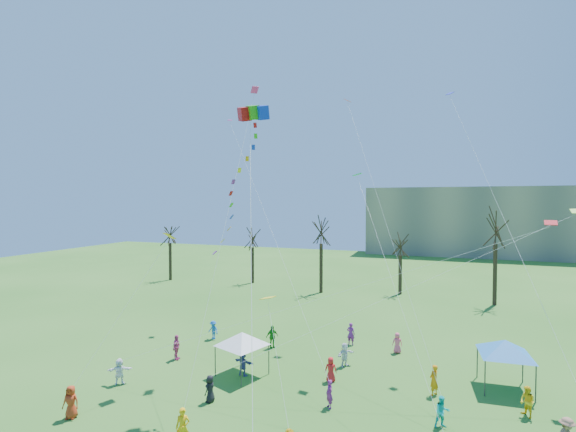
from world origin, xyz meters
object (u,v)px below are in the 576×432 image
(big_box_kite, at_px, (241,191))
(canopy_tent_white, at_px, (242,339))
(distant_building, at_px, (509,222))
(canopy_tent_blue, at_px, (505,347))

(big_box_kite, relative_size, canopy_tent_white, 4.91)
(distant_building, distance_m, canopy_tent_white, 79.19)
(distant_building, distance_m, canopy_tent_blue, 71.27)
(distant_building, bearing_deg, canopy_tent_white, -110.68)
(distant_building, xyz_separation_m, canopy_tent_blue, (-11.45, -70.17, -4.84))
(big_box_kite, xyz_separation_m, canopy_tent_white, (-1.39, 2.85, -9.94))
(distant_building, height_order, big_box_kite, big_box_kite)
(big_box_kite, bearing_deg, canopy_tent_blue, 23.71)
(canopy_tent_white, bearing_deg, big_box_kite, -64.04)
(big_box_kite, height_order, canopy_tent_white, big_box_kite)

